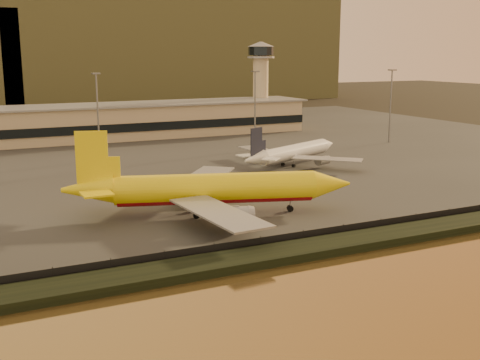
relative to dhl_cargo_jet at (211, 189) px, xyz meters
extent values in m
plane|color=black|center=(4.39, -10.77, -5.22)|extent=(900.00, 900.00, 0.00)
cube|color=black|center=(4.39, -27.77, -4.52)|extent=(320.00, 7.00, 1.40)
cube|color=#2D2D2D|center=(4.39, 84.23, -5.12)|extent=(320.00, 220.00, 0.20)
cube|color=black|center=(4.39, -23.77, -3.92)|extent=(300.00, 0.05, 2.20)
cube|color=#C9B48B|center=(4.39, 114.23, 0.98)|extent=(160.00, 22.00, 12.00)
cube|color=black|center=(4.39, 103.03, -0.02)|extent=(160.00, 0.60, 3.00)
cube|color=gray|center=(4.39, 114.23, 7.28)|extent=(164.00, 24.00, 0.60)
cylinder|color=#C9B48B|center=(74.39, 120.23, 9.98)|extent=(6.40, 6.40, 30.00)
cylinder|color=black|center=(74.39, 120.23, 26.73)|extent=(10.40, 10.40, 3.50)
cone|color=gray|center=(74.39, 120.23, 29.48)|extent=(11.20, 11.20, 2.00)
cylinder|color=gray|center=(74.39, 120.23, 24.18)|extent=(11.20, 11.20, 0.80)
cylinder|color=slate|center=(-5.61, 69.23, 7.48)|extent=(0.50, 0.50, 25.00)
cube|color=slate|center=(-5.61, 69.23, 20.18)|extent=(2.20, 2.20, 0.40)
cylinder|color=slate|center=(44.39, 67.23, 7.48)|extent=(0.50, 0.50, 25.00)
cube|color=slate|center=(44.39, 67.23, 20.18)|extent=(2.20, 2.20, 0.40)
cylinder|color=slate|center=(94.39, 61.23, 7.48)|extent=(0.50, 0.50, 25.00)
cube|color=slate|center=(94.39, 61.23, 20.18)|extent=(2.20, 2.20, 0.40)
cube|color=brown|center=(94.39, 329.23, 29.78)|extent=(220.00, 160.00, 70.00)
cylinder|color=yellow|center=(0.98, -0.31, 0.30)|extent=(38.66, 17.18, 5.60)
cylinder|color=#9F090E|center=(0.98, -0.31, -0.68)|extent=(37.26, 15.67, 4.37)
cone|color=yellow|center=(23.04, -7.38, 0.30)|extent=(8.89, 7.64, 5.60)
cone|color=yellow|center=(-22.12, 7.09, 0.72)|extent=(10.95, 8.30, 5.60)
cube|color=yellow|center=(-21.09, 6.76, 6.89)|extent=(5.78, 2.24, 9.81)
cube|color=yellow|center=(-18.35, 11.77, 1.14)|extent=(7.48, 7.47, 0.34)
cube|color=yellow|center=(-21.77, 1.09, 1.14)|extent=(5.41, 5.35, 0.34)
cube|color=gray|center=(4.51, 14.23, -0.68)|extent=(21.31, 23.47, 0.34)
cylinder|color=gray|center=(5.96, 9.94, -2.22)|extent=(7.10, 4.91, 3.08)
cube|color=gray|center=(-4.60, -14.20, -0.68)|extent=(9.31, 24.74, 0.34)
cylinder|color=gray|center=(-0.93, -11.56, -2.22)|extent=(7.10, 4.91, 3.08)
cylinder|color=black|center=(15.09, -4.83, -4.40)|extent=(1.47, 1.31, 1.23)
cylinder|color=slate|center=(15.09, -4.83, -3.76)|extent=(0.22, 0.22, 2.52)
cylinder|color=black|center=(-3.64, -1.48, -4.40)|extent=(1.47, 1.31, 1.23)
cylinder|color=slate|center=(-3.64, -1.48, -3.76)|extent=(0.22, 0.22, 2.52)
cylinder|color=black|center=(-2.10, 3.32, -4.40)|extent=(1.47, 1.31, 1.23)
cylinder|color=slate|center=(-2.10, 3.32, -3.76)|extent=(0.22, 0.22, 2.52)
cylinder|color=white|center=(42.03, 38.35, -1.15)|extent=(28.37, 15.96, 4.08)
cylinder|color=gray|center=(42.03, 38.35, -1.86)|extent=(27.25, 14.80, 3.18)
cone|color=white|center=(57.96, 45.67, -1.15)|extent=(6.89, 6.09, 4.08)
cone|color=white|center=(25.37, 30.69, -0.84)|extent=(8.37, 6.77, 4.08)
cube|color=#1A1D2F|center=(26.11, 31.03, 3.64)|extent=(4.21, 2.17, 7.13)
cube|color=white|center=(25.15, 35.07, -0.54)|extent=(4.50, 4.32, 0.24)
cube|color=white|center=(28.55, 27.67, -0.54)|extent=(5.62, 5.61, 0.24)
cube|color=gray|center=(36.61, 48.19, -1.86)|extent=(6.56, 18.59, 0.24)
cylinder|color=gray|center=(39.61, 46.55, -2.98)|extent=(5.38, 4.08, 2.24)
cube|color=gray|center=(45.97, 27.83, -1.86)|extent=(17.26, 16.73, 0.24)
cylinder|color=gray|center=(46.68, 31.18, -2.98)|extent=(5.38, 4.08, 2.24)
cylinder|color=black|center=(52.22, 43.03, -4.57)|extent=(1.11, 1.02, 0.90)
cylinder|color=slate|center=(52.22, 43.03, -4.10)|extent=(0.21, 0.21, 1.83)
cylinder|color=black|center=(40.02, 35.41, -4.57)|extent=(1.11, 1.02, 0.90)
cylinder|color=slate|center=(40.02, 35.41, -4.10)|extent=(0.21, 0.21, 1.83)
cylinder|color=black|center=(38.49, 38.74, -4.57)|extent=(1.11, 1.02, 0.90)
cylinder|color=slate|center=(38.49, 38.74, -4.10)|extent=(0.21, 0.21, 1.83)
cube|color=yellow|center=(19.92, 22.30, -4.17)|extent=(3.84, 1.85, 1.70)
cube|color=white|center=(-2.20, 24.70, -4.01)|extent=(4.69, 2.53, 2.02)
camera|label=1|loc=(-44.49, -104.62, 25.87)|focal=45.00mm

